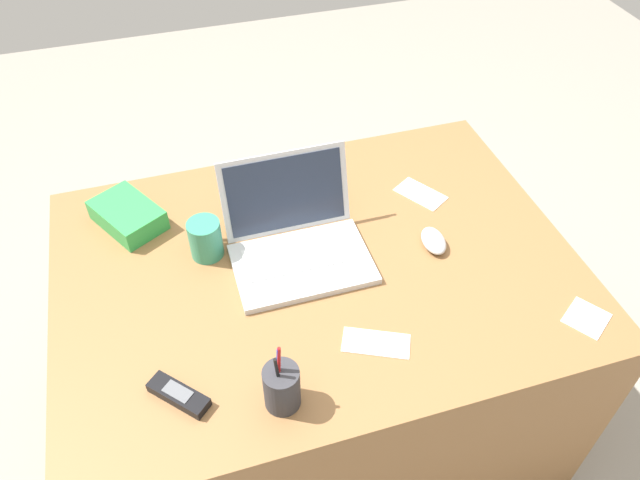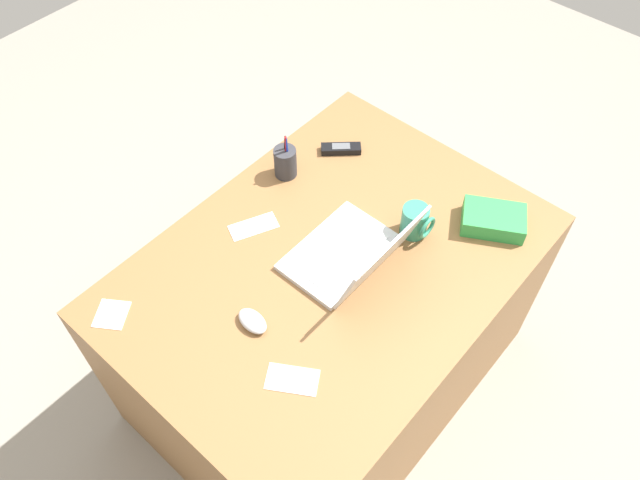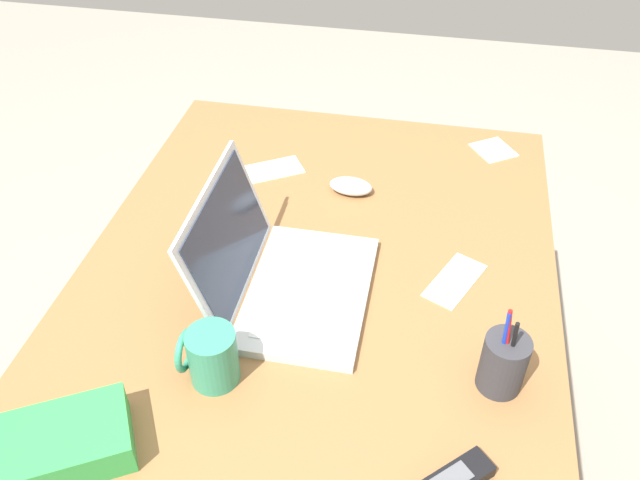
# 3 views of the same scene
# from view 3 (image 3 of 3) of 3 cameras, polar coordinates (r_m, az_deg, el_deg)

# --- Properties ---
(ground_plane) EXTENTS (6.00, 6.00, 0.00)m
(ground_plane) POSITION_cam_3_polar(r_m,az_deg,el_deg) (1.92, -0.46, -20.04)
(ground_plane) COLOR gray
(desk) EXTENTS (1.31, 0.96, 0.76)m
(desk) POSITION_cam_3_polar(r_m,az_deg,el_deg) (1.60, -0.53, -13.38)
(desk) COLOR olive
(desk) RESTS_ON ground
(laptop) EXTENTS (0.34, 0.30, 0.23)m
(laptop) POSITION_cam_3_polar(r_m,az_deg,el_deg) (1.26, -3.34, -2.99)
(laptop) COLOR silver
(laptop) RESTS_ON desk
(computer_mouse) EXTENTS (0.07, 0.10, 0.03)m
(computer_mouse) POSITION_cam_3_polar(r_m,az_deg,el_deg) (1.53, 2.68, 4.67)
(computer_mouse) COLOR silver
(computer_mouse) RESTS_ON desk
(coffee_mug_white) EXTENTS (0.08, 0.10, 0.11)m
(coffee_mug_white) POSITION_cam_3_polar(r_m,az_deg,el_deg) (1.13, -9.42, -9.88)
(coffee_mug_white) COLOR #338C6B
(coffee_mug_white) RESTS_ON desk
(pen_holder) EXTENTS (0.08, 0.08, 0.18)m
(pen_holder) POSITION_cam_3_polar(r_m,az_deg,el_deg) (1.14, 15.54, -10.18)
(pen_holder) COLOR #333338
(pen_holder) RESTS_ON desk
(snack_bag) EXTENTS (0.21, 0.23, 0.06)m
(snack_bag) POSITION_cam_3_polar(r_m,az_deg,el_deg) (1.12, -21.10, -16.03)
(snack_bag) COLOR green
(snack_bag) RESTS_ON desk
(paper_note_near_laptop) EXTENTS (0.13, 0.13, 0.00)m
(paper_note_near_laptop) POSITION_cam_3_polar(r_m,az_deg,el_deg) (1.74, 14.76, 7.53)
(paper_note_near_laptop) COLOR white
(paper_note_near_laptop) RESTS_ON desk
(paper_note_left) EXTENTS (0.14, 0.16, 0.00)m
(paper_note_left) POSITION_cam_3_polar(r_m,az_deg,el_deg) (1.62, -4.07, 6.08)
(paper_note_left) COLOR white
(paper_note_left) RESTS_ON desk
(paper_note_right) EXTENTS (0.17, 0.13, 0.00)m
(paper_note_right) POSITION_cam_3_polar(r_m,az_deg,el_deg) (1.34, 11.56, -3.45)
(paper_note_right) COLOR white
(paper_note_right) RESTS_ON desk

